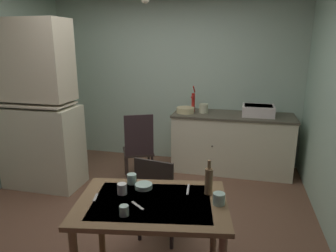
{
  "coord_description": "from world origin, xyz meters",
  "views": [
    {
      "loc": [
        1.08,
        -2.81,
        1.87
      ],
      "look_at": [
        0.39,
        0.05,
        1.08
      ],
      "focal_mm": 32.97,
      "sensor_mm": 36.0,
      "label": 1
    }
  ],
  "objects_px": {
    "sink_basin": "(258,110)",
    "serving_bowl_wide": "(144,186)",
    "dining_table": "(152,213)",
    "glass_bottle": "(209,180)",
    "mug_tall": "(132,179)",
    "hutch_cabinet": "(39,112)",
    "hand_pump": "(193,101)",
    "chair_far_side": "(159,196)",
    "chair_by_counter": "(139,147)",
    "mixing_bowl_counter": "(185,110)"
  },
  "relations": [
    {
      "from": "dining_table",
      "to": "chair_far_side",
      "type": "distance_m",
      "value": 0.64
    },
    {
      "from": "chair_by_counter",
      "to": "serving_bowl_wide",
      "type": "height_order",
      "value": "chair_by_counter"
    },
    {
      "from": "hutch_cabinet",
      "to": "chair_by_counter",
      "type": "relative_size",
      "value": 2.22
    },
    {
      "from": "hutch_cabinet",
      "to": "mug_tall",
      "type": "xyz_separation_m",
      "value": [
        1.68,
        -1.16,
        -0.23
      ]
    },
    {
      "from": "sink_basin",
      "to": "mug_tall",
      "type": "xyz_separation_m",
      "value": [
        -1.08,
        -2.25,
        -0.16
      ]
    },
    {
      "from": "hand_pump",
      "to": "chair_far_side",
      "type": "xyz_separation_m",
      "value": [
        -0.0,
        -1.94,
        -0.57
      ]
    },
    {
      "from": "mixing_bowl_counter",
      "to": "serving_bowl_wide",
      "type": "bearing_deg",
      "value": -87.93
    },
    {
      "from": "chair_by_counter",
      "to": "mixing_bowl_counter",
      "type": "bearing_deg",
      "value": 50.91
    },
    {
      "from": "chair_far_side",
      "to": "serving_bowl_wide",
      "type": "height_order",
      "value": "chair_far_side"
    },
    {
      "from": "chair_far_side",
      "to": "glass_bottle",
      "type": "bearing_deg",
      "value": -37.77
    },
    {
      "from": "hand_pump",
      "to": "glass_bottle",
      "type": "distance_m",
      "value": 2.38
    },
    {
      "from": "chair_by_counter",
      "to": "serving_bowl_wide",
      "type": "bearing_deg",
      "value": -69.53
    },
    {
      "from": "serving_bowl_wide",
      "to": "glass_bottle",
      "type": "xyz_separation_m",
      "value": [
        0.51,
        0.03,
        0.09
      ]
    },
    {
      "from": "hand_pump",
      "to": "chair_far_side",
      "type": "distance_m",
      "value": 2.02
    },
    {
      "from": "serving_bowl_wide",
      "to": "hutch_cabinet",
      "type": "bearing_deg",
      "value": 145.92
    },
    {
      "from": "sink_basin",
      "to": "chair_far_side",
      "type": "distance_m",
      "value": 2.17
    },
    {
      "from": "dining_table",
      "to": "chair_far_side",
      "type": "relative_size",
      "value": 1.41
    },
    {
      "from": "chair_far_side",
      "to": "glass_bottle",
      "type": "height_order",
      "value": "glass_bottle"
    },
    {
      "from": "dining_table",
      "to": "serving_bowl_wide",
      "type": "bearing_deg",
      "value": 123.43
    },
    {
      "from": "mixing_bowl_counter",
      "to": "mug_tall",
      "type": "height_order",
      "value": "mixing_bowl_counter"
    },
    {
      "from": "chair_far_side",
      "to": "hutch_cabinet",
      "type": "bearing_deg",
      "value": 156.2
    },
    {
      "from": "hand_pump",
      "to": "mug_tall",
      "type": "height_order",
      "value": "hand_pump"
    },
    {
      "from": "dining_table",
      "to": "serving_bowl_wide",
      "type": "relative_size",
      "value": 8.64
    },
    {
      "from": "serving_bowl_wide",
      "to": "glass_bottle",
      "type": "relative_size",
      "value": 0.51
    },
    {
      "from": "sink_basin",
      "to": "mug_tall",
      "type": "height_order",
      "value": "sink_basin"
    },
    {
      "from": "hand_pump",
      "to": "dining_table",
      "type": "relative_size",
      "value": 0.32
    },
    {
      "from": "dining_table",
      "to": "glass_bottle",
      "type": "relative_size",
      "value": 4.45
    },
    {
      "from": "mixing_bowl_counter",
      "to": "mug_tall",
      "type": "relative_size",
      "value": 3.16
    },
    {
      "from": "chair_by_counter",
      "to": "mug_tall",
      "type": "relative_size",
      "value": 11.74
    },
    {
      "from": "mug_tall",
      "to": "glass_bottle",
      "type": "relative_size",
      "value": 0.3
    },
    {
      "from": "mixing_bowl_counter",
      "to": "mug_tall",
      "type": "xyz_separation_m",
      "value": [
        -0.04,
        -2.2,
        -0.12
      ]
    },
    {
      "from": "dining_table",
      "to": "mug_tall",
      "type": "bearing_deg",
      "value": 134.88
    },
    {
      "from": "dining_table",
      "to": "chair_far_side",
      "type": "xyz_separation_m",
      "value": [
        -0.11,
        0.61,
        -0.18
      ]
    },
    {
      "from": "sink_basin",
      "to": "serving_bowl_wide",
      "type": "xyz_separation_m",
      "value": [
        -0.96,
        -2.31,
        -0.18
      ]
    },
    {
      "from": "hand_pump",
      "to": "chair_by_counter",
      "type": "xyz_separation_m",
      "value": [
        -0.62,
        -0.74,
        -0.54
      ]
    },
    {
      "from": "dining_table",
      "to": "chair_by_counter",
      "type": "relative_size",
      "value": 1.25
    },
    {
      "from": "sink_basin",
      "to": "serving_bowl_wide",
      "type": "distance_m",
      "value": 2.51
    },
    {
      "from": "sink_basin",
      "to": "chair_far_side",
      "type": "height_order",
      "value": "sink_basin"
    },
    {
      "from": "hutch_cabinet",
      "to": "mug_tall",
      "type": "height_order",
      "value": "hutch_cabinet"
    },
    {
      "from": "hutch_cabinet",
      "to": "mug_tall",
      "type": "bearing_deg",
      "value": -34.62
    },
    {
      "from": "mug_tall",
      "to": "hutch_cabinet",
      "type": "bearing_deg",
      "value": 145.38
    },
    {
      "from": "mug_tall",
      "to": "serving_bowl_wide",
      "type": "bearing_deg",
      "value": -25.79
    },
    {
      "from": "hutch_cabinet",
      "to": "sink_basin",
      "type": "distance_m",
      "value": 2.97
    },
    {
      "from": "chair_by_counter",
      "to": "glass_bottle",
      "type": "height_order",
      "value": "glass_bottle"
    },
    {
      "from": "hand_pump",
      "to": "chair_far_side",
      "type": "relative_size",
      "value": 0.45
    },
    {
      "from": "chair_by_counter",
      "to": "serving_bowl_wide",
      "type": "xyz_separation_m",
      "value": [
        0.6,
        -1.62,
        0.27
      ]
    },
    {
      "from": "glass_bottle",
      "to": "chair_by_counter",
      "type": "bearing_deg",
      "value": 125.19
    },
    {
      "from": "hand_pump",
      "to": "serving_bowl_wide",
      "type": "bearing_deg",
      "value": -90.45
    },
    {
      "from": "chair_far_side",
      "to": "hand_pump",
      "type": "bearing_deg",
      "value": 89.9
    },
    {
      "from": "hand_pump",
      "to": "serving_bowl_wide",
      "type": "height_order",
      "value": "hand_pump"
    }
  ]
}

